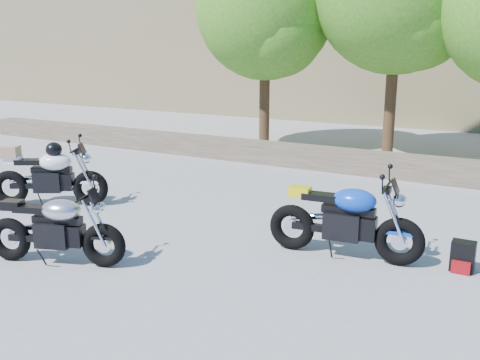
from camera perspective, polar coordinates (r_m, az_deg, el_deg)
name	(u,v)px	position (r m, az deg, el deg)	size (l,w,h in m)	color
ground	(193,245)	(7.63, -5.01, -6.88)	(90.00, 90.00, 0.00)	gray
stone_wall	(329,159)	(12.33, 9.44, 2.23)	(22.00, 0.55, 0.50)	#4D4033
tree_decid_left	(268,11)	(14.56, 3.00, 17.54)	(3.67, 3.67, 5.62)	#382314
silver_bike	(56,230)	(7.20, -19.04, -5.02)	(1.81, 0.82, 0.94)	black
white_bike	(49,175)	(9.90, -19.73, 0.54)	(1.86, 1.11, 1.13)	black
blue_bike	(345,221)	(7.14, 11.18, -4.28)	(2.07, 0.65, 1.04)	black
backpack	(463,257)	(7.23, 22.67, -7.58)	(0.28, 0.24, 0.38)	black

